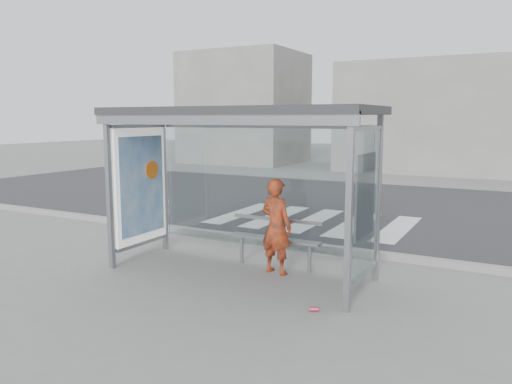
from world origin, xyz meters
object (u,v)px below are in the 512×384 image
person (276,226)px  soda_can (314,309)px  bus_shelter (219,148)px  bench (275,238)px

person → soda_can: size_ratio=12.80×
bus_shelter → person: 1.52m
bus_shelter → bench: bus_shelter is taller
person → soda_can: 1.82m
bus_shelter → soda_can: bus_shelter is taller
bus_shelter → soda_can: 2.96m
bus_shelter → bench: (0.73, 0.52, -1.49)m
bus_shelter → person: (0.87, 0.26, -1.22)m
bench → bus_shelter: bearing=-144.3°
person → soda_can: person is taller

